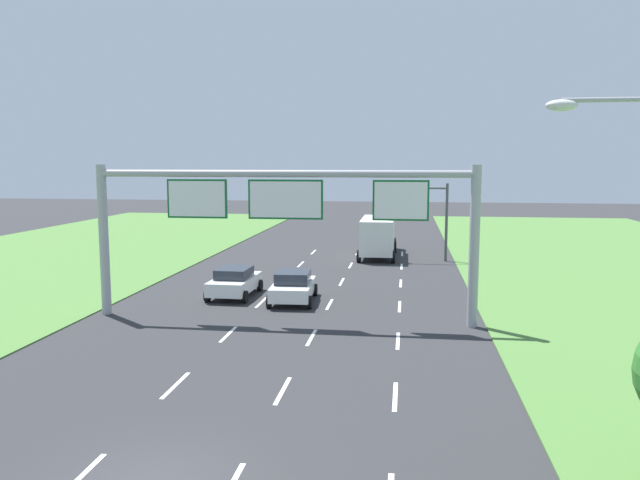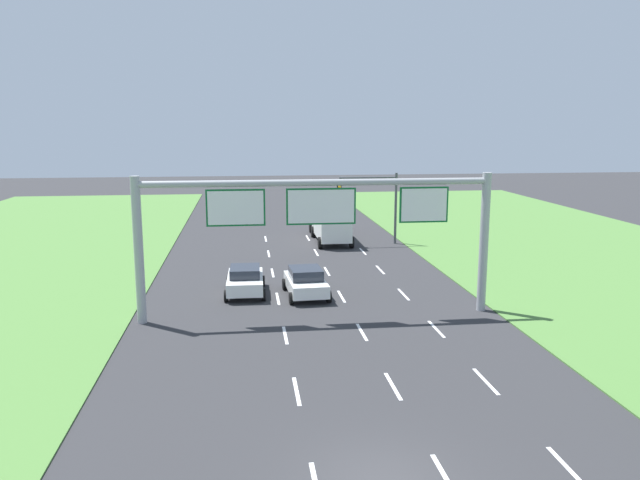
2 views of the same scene
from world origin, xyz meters
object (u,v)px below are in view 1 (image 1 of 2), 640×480
(box_truck, at_px, (378,234))
(car_lead_silver, at_px, (234,282))
(sign_gantry, at_px, (283,211))
(traffic_light_mast, at_px, (419,207))
(car_near_red, at_px, (293,286))

(box_truck, bearing_deg, car_lead_silver, -113.77)
(car_lead_silver, xyz_separation_m, sign_gantry, (3.58, -4.60, 4.14))
(box_truck, relative_size, traffic_light_mast, 1.51)
(car_near_red, xyz_separation_m, car_lead_silver, (-3.31, 0.82, -0.00))
(car_near_red, relative_size, traffic_light_mast, 0.75)
(traffic_light_mast, bearing_deg, sign_gantry, -109.27)
(sign_gantry, bearing_deg, car_lead_silver, 127.94)
(car_near_red, distance_m, traffic_light_mast, 16.09)
(box_truck, height_order, sign_gantry, sign_gantry)
(traffic_light_mast, bearing_deg, car_near_red, -114.73)
(sign_gantry, height_order, traffic_light_mast, sign_gantry)
(car_near_red, relative_size, sign_gantry, 0.24)
(box_truck, bearing_deg, traffic_light_mast, -34.96)
(car_near_red, relative_size, box_truck, 0.50)
(sign_gantry, xyz_separation_m, traffic_light_mast, (6.34, 18.13, -1.07))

